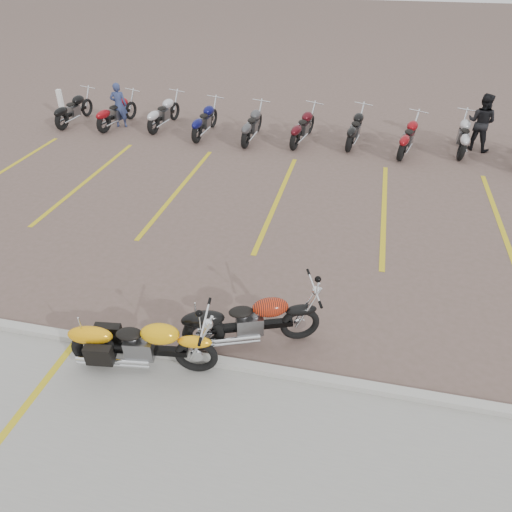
{
  "coord_description": "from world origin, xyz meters",
  "views": [
    {
      "loc": [
        2.08,
        -7.45,
        5.83
      ],
      "look_at": [
        0.32,
        0.13,
        0.75
      ],
      "focal_mm": 35.0,
      "sensor_mm": 36.0,
      "label": 1
    }
  ],
  "objects_px": {
    "bollard": "(61,103)",
    "person_b": "(481,122)",
    "yellow_cruiser": "(140,346)",
    "flame_cruiser": "(248,323)",
    "person_a": "(119,105)"
  },
  "relations": [
    {
      "from": "bollard",
      "to": "person_b",
      "type": "bearing_deg",
      "value": -0.12
    },
    {
      "from": "person_b",
      "to": "bollard",
      "type": "xyz_separation_m",
      "value": [
        -14.56,
        0.03,
        -0.38
      ]
    },
    {
      "from": "person_a",
      "to": "flame_cruiser",
      "type": "bearing_deg",
      "value": 110.94
    },
    {
      "from": "yellow_cruiser",
      "to": "person_b",
      "type": "bearing_deg",
      "value": 52.34
    },
    {
      "from": "yellow_cruiser",
      "to": "person_b",
      "type": "height_order",
      "value": "person_b"
    },
    {
      "from": "flame_cruiser",
      "to": "person_a",
      "type": "distance_m",
      "value": 12.09
    },
    {
      "from": "person_b",
      "to": "bollard",
      "type": "height_order",
      "value": "person_b"
    },
    {
      "from": "person_a",
      "to": "bollard",
      "type": "distance_m",
      "value": 2.68
    },
    {
      "from": "person_a",
      "to": "person_b",
      "type": "height_order",
      "value": "person_b"
    },
    {
      "from": "person_b",
      "to": "bollard",
      "type": "relative_size",
      "value": 1.76
    },
    {
      "from": "bollard",
      "to": "yellow_cruiser",
      "type": "bearing_deg",
      "value": -54.0
    },
    {
      "from": "flame_cruiser",
      "to": "person_a",
      "type": "xyz_separation_m",
      "value": [
        -7.05,
        9.82,
        0.29
      ]
    },
    {
      "from": "flame_cruiser",
      "to": "bollard",
      "type": "height_order",
      "value": "bollard"
    },
    {
      "from": "yellow_cruiser",
      "to": "flame_cruiser",
      "type": "xyz_separation_m",
      "value": [
        1.5,
        0.9,
        -0.01
      ]
    },
    {
      "from": "yellow_cruiser",
      "to": "person_a",
      "type": "bearing_deg",
      "value": 109.41
    }
  ]
}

